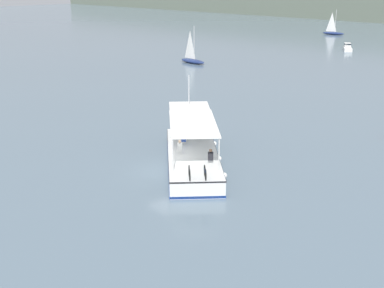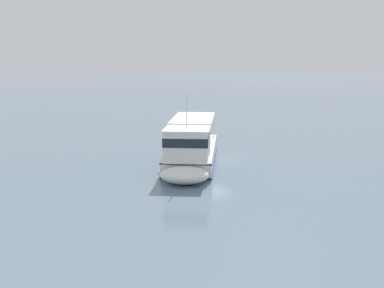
% 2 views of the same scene
% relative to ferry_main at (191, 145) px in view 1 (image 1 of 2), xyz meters
% --- Properties ---
extents(ground_plane, '(400.00, 400.00, 0.00)m').
position_rel_ferry_main_xyz_m(ground_plane, '(0.79, -2.58, -1.02)').
color(ground_plane, slate).
extents(ferry_main, '(11.57, 10.73, 5.32)m').
position_rel_ferry_main_xyz_m(ferry_main, '(0.00, 0.00, 0.00)').
color(ferry_main, white).
rests_on(ferry_main, ground).
extents(motorboat_off_stern, '(3.12, 3.70, 1.26)m').
position_rel_ferry_main_xyz_m(motorboat_off_stern, '(-21.22, 58.57, -0.47)').
color(motorboat_off_stern, white).
rests_on(motorboat_off_stern, ground).
extents(sailboat_outer_anchorage, '(4.88, 1.71, 5.40)m').
position_rel_ferry_main_xyz_m(sailboat_outer_anchorage, '(-30.17, 29.95, -0.47)').
color(sailboat_outer_anchorage, navy).
rests_on(sailboat_outer_anchorage, ground).
extents(sailboat_horizon_west, '(4.97, 2.21, 5.40)m').
position_rel_ferry_main_xyz_m(sailboat_horizon_west, '(-36.88, 80.05, -0.47)').
color(sailboat_horizon_west, navy).
rests_on(sailboat_horizon_west, ground).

